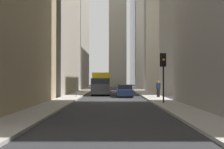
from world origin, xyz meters
The scene contains 13 objects.
ground_plane centered at (0.00, 0.00, 0.00)m, with size 135.00×135.00×0.00m, color #262628.
sidewalk_right centered at (0.00, 4.50, 0.07)m, with size 90.00×2.20×0.14m, color gray.
sidewalk_left centered at (0.00, -4.50, 0.07)m, with size 90.00×2.20×0.14m, color gray.
building_left_far centered at (30.12, -10.60, 12.40)m, with size 16.69×10.00×24.80m.
building_left_midfar centered at (11.92, -10.59, 9.66)m, with size 12.77×10.50×19.30m.
building_right_midfar centered at (11.62, 10.59, 9.72)m, with size 17.87×10.50×19.41m.
building_right_far centered at (30.05, 10.60, 10.18)m, with size 17.97×10.00×20.35m.
church_spire centered at (45.93, -1.34, 21.46)m, with size 5.04×5.04×41.05m.
delivery_truck centered at (8.04, 1.40, 1.46)m, with size 6.46×2.25×2.84m.
sedan_navy centered at (4.43, -1.40, 0.66)m, with size 4.30×1.78×1.42m.
traffic_light_foreground centered at (-4.87, -4.13, 3.10)m, with size 0.43×0.52×4.03m.
pedestrian centered at (2.07, -4.88, 1.08)m, with size 0.26×0.44×1.73m.
discarded_bottle centered at (3.04, 3.99, 0.25)m, with size 0.07×0.07×0.27m.
Camera 1 is at (-27.02, -0.02, 2.10)m, focal length 43.96 mm.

